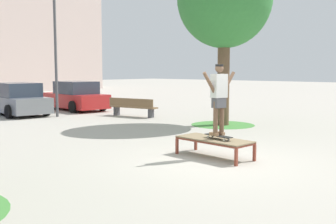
% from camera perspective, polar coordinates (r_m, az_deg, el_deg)
% --- Properties ---
extents(ground_plane, '(120.00, 120.00, 0.00)m').
position_cam_1_polar(ground_plane, '(9.65, 7.04, -6.80)').
color(ground_plane, '#B2AA9E').
extents(skate_box, '(0.90, 1.95, 0.46)m').
position_cam_1_polar(skate_box, '(9.97, 6.45, -3.95)').
color(skate_box, brown).
rests_on(skate_box, ground).
extents(skateboard, '(0.37, 0.82, 0.09)m').
position_cam_1_polar(skateboard, '(9.87, 7.04, -3.34)').
color(skateboard, black).
rests_on(skateboard, skate_box).
extents(skater, '(0.99, 0.35, 1.69)m').
position_cam_1_polar(skater, '(9.76, 7.10, 2.44)').
color(skater, brown).
rests_on(skater, skateboard).
extents(grass_patch_near_right, '(2.42, 2.42, 0.01)m').
position_cam_1_polar(grass_patch_near_right, '(15.85, 7.63, -1.77)').
color(grass_patch_near_right, '#47893D').
rests_on(grass_patch_near_right, ground).
extents(car_grey, '(2.26, 4.36, 1.50)m').
position_cam_1_polar(car_grey, '(20.42, -20.31, 1.57)').
color(car_grey, slate).
rests_on(car_grey, ground).
extents(car_red, '(2.23, 4.35, 1.50)m').
position_cam_1_polar(car_red, '(21.96, -12.78, 2.08)').
color(car_red, red).
rests_on(car_red, ground).
extents(park_bench, '(0.86, 2.44, 0.83)m').
position_cam_1_polar(park_bench, '(18.47, -4.95, 0.74)').
color(park_bench, brown).
rests_on(park_bench, ground).
extents(light_post, '(0.36, 0.36, 5.83)m').
position_cam_1_polar(light_post, '(19.05, -15.46, 10.88)').
color(light_post, '#4C4C51').
rests_on(light_post, ground).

